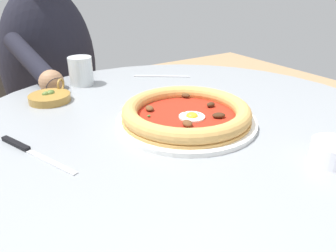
% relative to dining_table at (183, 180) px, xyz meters
% --- Properties ---
extents(dining_table, '(1.01, 1.01, 0.75)m').
position_rel_dining_table_xyz_m(dining_table, '(0.00, 0.00, 0.00)').
color(dining_table, gray).
rests_on(dining_table, ground).
extents(pizza_on_plate, '(0.31, 0.31, 0.04)m').
position_rel_dining_table_xyz_m(pizza_on_plate, '(0.00, -0.01, 0.18)').
color(pizza_on_plate, white).
rests_on(pizza_on_plate, dining_table).
extents(water_glass, '(0.07, 0.07, 0.08)m').
position_rel_dining_table_xyz_m(water_glass, '(-0.10, 0.39, 0.19)').
color(water_glass, silver).
rests_on(water_glass, dining_table).
extents(steak_knife, '(0.09, 0.20, 0.01)m').
position_rel_dining_table_xyz_m(steak_knife, '(-0.32, 0.06, 0.16)').
color(steak_knife, silver).
rests_on(steak_knife, dining_table).
extents(ramekin_capers, '(0.08, 0.08, 0.04)m').
position_rel_dining_table_xyz_m(ramekin_capers, '(0.12, -0.28, 0.18)').
color(ramekin_capers, white).
rests_on(ramekin_capers, dining_table).
extents(olive_pan, '(0.11, 0.11, 0.04)m').
position_rel_dining_table_xyz_m(olive_pan, '(-0.21, 0.29, 0.17)').
color(olive_pan, olive).
rests_on(olive_pan, dining_table).
extents(fork_utensil, '(0.15, 0.11, 0.00)m').
position_rel_dining_table_xyz_m(fork_utensil, '(0.14, 0.32, 0.16)').
color(fork_utensil, '#BCBCC1').
rests_on(fork_utensil, dining_table).
extents(diner_person, '(0.38, 0.52, 1.20)m').
position_rel_dining_table_xyz_m(diner_person, '(-0.10, 0.71, -0.06)').
color(diner_person, '#282833').
rests_on(diner_person, ground).
extents(cafe_chair_diner, '(0.45, 0.45, 0.84)m').
position_rel_dining_table_xyz_m(cafe_chair_diner, '(-0.12, 0.85, -0.09)').
color(cafe_chair_diner, '#504A45').
rests_on(cafe_chair_diner, ground).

